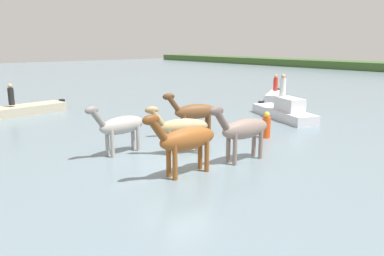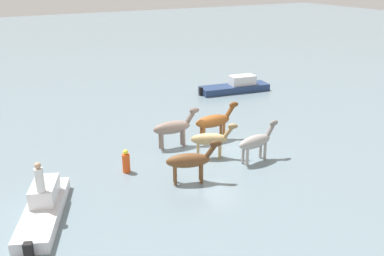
{
  "view_description": "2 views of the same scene",
  "coord_description": "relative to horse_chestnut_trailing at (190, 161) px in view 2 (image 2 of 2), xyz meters",
  "views": [
    {
      "loc": [
        9.91,
        -7.82,
        3.99
      ],
      "look_at": [
        0.49,
        0.08,
        1.18
      ],
      "focal_mm": 34.91,
      "sensor_mm": 36.0,
      "label": 1
    },
    {
      "loc": [
        -16.81,
        10.16,
        8.94
      ],
      "look_at": [
        0.92,
        0.69,
        1.17
      ],
      "focal_mm": 38.96,
      "sensor_mm": 36.0,
      "label": 2
    }
  ],
  "objects": [
    {
      "name": "boat_motor_center",
      "position": [
        11.18,
        -9.88,
        -0.74
      ],
      "size": [
        2.18,
        5.67,
        1.36
      ],
      "rotation": [
        0.0,
        0.0,
        4.58
      ],
      "color": "navy",
      "rests_on": "ground_plane"
    },
    {
      "name": "boat_skiff_near",
      "position": [
        0.23,
        6.2,
        -0.75
      ],
      "size": [
        4.78,
        2.84,
        1.34
      ],
      "rotation": [
        0.0,
        0.0,
        5.92
      ],
      "color": "silver",
      "rests_on": "ground_plane"
    },
    {
      "name": "person_spotter_bow",
      "position": [
        0.03,
        6.21,
        0.67
      ],
      "size": [
        0.32,
        0.32,
        1.19
      ],
      "color": "silver",
      "rests_on": "boat_skiff_near"
    },
    {
      "name": "horse_chestnut_trailing",
      "position": [
        0.0,
        0.0,
        0.0
      ],
      "size": [
        1.18,
        2.46,
        1.93
      ],
      "rotation": [
        0.0,
        0.0,
        4.38
      ],
      "color": "brown",
      "rests_on": "ground_plane"
    },
    {
      "name": "buoy_channel_marker",
      "position": [
        2.28,
        2.15,
        -0.55
      ],
      "size": [
        0.36,
        0.36,
        1.14
      ],
      "color": "#E54C19",
      "rests_on": "ground_plane"
    },
    {
      "name": "horse_rear_stallion",
      "position": [
        3.66,
        -3.43,
        0.06
      ],
      "size": [
        0.68,
        2.62,
        2.04
      ],
      "rotation": [
        0.0,
        0.0,
        4.68
      ],
      "color": "brown",
      "rests_on": "ground_plane"
    },
    {
      "name": "ground_plane",
      "position": [
        2.28,
        -2.5,
        -1.06
      ],
      "size": [
        145.77,
        145.77,
        0.0
      ],
      "primitive_type": "plane",
      "color": "slate"
    },
    {
      "name": "horse_gray_outer",
      "position": [
        0.38,
        -3.83,
        -0.01
      ],
      "size": [
        0.79,
        2.49,
        1.92
      ],
      "rotation": [
        0.0,
        0.0,
        4.83
      ],
      "color": "#9E9993",
      "rests_on": "ground_plane"
    },
    {
      "name": "horse_mid_herd",
      "position": [
        3.85,
        -1.06,
        0.06
      ],
      "size": [
        0.73,
        2.63,
        2.04
      ],
      "rotation": [
        0.0,
        0.0,
        4.65
      ],
      "color": "gray",
      "rests_on": "ground_plane"
    },
    {
      "name": "horse_pinto_flank",
      "position": [
        1.79,
        -2.11,
        -0.07
      ],
      "size": [
        1.36,
        2.24,
        1.81
      ],
      "rotation": [
        0.0,
        0.0,
        4.26
      ],
      "color": "tan",
      "rests_on": "ground_plane"
    }
  ]
}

